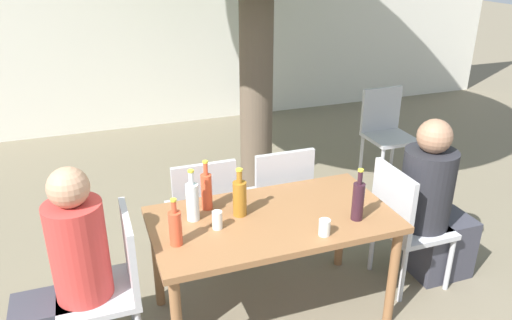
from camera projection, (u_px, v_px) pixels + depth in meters
name	position (u px, v px, depth m)	size (l,w,h in m)	color
ground_plane	(271.00, 312.00, 3.30)	(30.00, 30.00, 0.00)	#706651
cafe_building_wall	(156.00, 16.00, 6.16)	(10.00, 0.08, 2.80)	silver
dining_table_front	(273.00, 229.00, 3.04)	(1.47, 0.78, 0.72)	brown
patio_chair_0	(112.00, 279.00, 2.80)	(0.44, 0.44, 0.90)	#B2B2B7
patio_chair_1	(404.00, 220.00, 3.39)	(0.44, 0.44, 0.90)	#B2B2B7
patio_chair_2	(202.00, 208.00, 3.54)	(0.44, 0.44, 0.90)	#B2B2B7
patio_chair_3	(278.00, 195.00, 3.72)	(0.44, 0.44, 0.90)	#B2B2B7
patio_chair_4	(386.00, 128.00, 5.06)	(0.44, 0.44, 0.90)	#B2B2B7
person_seated_0	(67.00, 283.00, 2.71)	(0.55, 0.31, 1.22)	#383842
person_seated_1	(433.00, 209.00, 3.45)	(0.57, 0.35, 1.21)	#383842
wine_bottle_0	(358.00, 200.00, 2.93)	(0.07, 0.07, 0.33)	#331923
water_bottle_1	(192.00, 201.00, 2.93)	(0.08, 0.08, 0.32)	silver
soda_bottle_2	(206.00, 190.00, 3.05)	(0.07, 0.07, 0.32)	#DB4C2D
amber_bottle_3	(240.00, 197.00, 2.98)	(0.08, 0.08, 0.31)	#9E661E
soda_bottle_4	(175.00, 227.00, 2.69)	(0.07, 0.07, 0.28)	#DB4C2D
drinking_glass_0	(324.00, 227.00, 2.81)	(0.07, 0.07, 0.10)	silver
drinking_glass_1	(217.00, 220.00, 2.87)	(0.06, 0.06, 0.11)	silver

